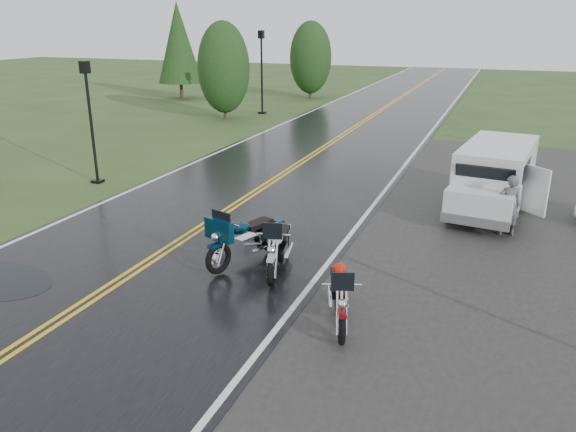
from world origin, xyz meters
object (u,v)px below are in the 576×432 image
object	(u,v)px
van_white	(454,188)
lamp_post_near_left	(91,123)
person_at_van	(509,207)
motorcycle_teal	(218,246)
motorcycle_red	(342,313)
motorcycle_silver	(272,259)
lamp_post_far_left	(262,72)

from	to	relation	value
van_white	lamp_post_near_left	bearing A→B (deg)	-171.62
van_white	person_at_van	xyz separation A→B (m)	(1.40, -0.52, -0.18)
motorcycle_teal	person_at_van	bearing A→B (deg)	59.11
motorcycle_red	motorcycle_silver	xyz separation A→B (m)	(-1.91, 1.57, 0.04)
motorcycle_silver	person_at_van	bearing A→B (deg)	35.61
motorcycle_silver	van_white	world-z (taller)	van_white
van_white	lamp_post_near_left	world-z (taller)	lamp_post_near_left
motorcycle_silver	motorcycle_red	bearing A→B (deg)	-51.99
lamp_post_near_left	lamp_post_far_left	distance (m)	15.77
van_white	motorcycle_teal	bearing A→B (deg)	-121.53
person_at_van	lamp_post_far_left	bearing A→B (deg)	-64.57
motorcycle_silver	motorcycle_teal	bearing A→B (deg)	162.01
motorcycle_red	lamp_post_far_left	bearing A→B (deg)	97.38
motorcycle_red	motorcycle_silver	world-z (taller)	motorcycle_silver
motorcycle_silver	van_white	distance (m)	6.19
motorcycle_red	motorcycle_teal	xyz separation A→B (m)	(-3.19, 1.70, 0.08)
motorcycle_teal	lamp_post_far_left	bearing A→B (deg)	130.29
motorcycle_teal	motorcycle_silver	world-z (taller)	motorcycle_teal
person_at_van	lamp_post_far_left	xyz separation A→B (m)	(-13.78, 16.06, 1.59)
van_white	person_at_van	bearing A→B (deg)	-13.22
lamp_post_near_left	person_at_van	bearing A→B (deg)	-1.38
motorcycle_silver	lamp_post_far_left	size ratio (longest dim) A/B	0.47
motorcycle_teal	motorcycle_silver	bearing A→B (deg)	13.55
lamp_post_near_left	lamp_post_far_left	bearing A→B (deg)	92.99
motorcycle_silver	lamp_post_far_left	xyz separation A→B (m)	(-9.39, 20.95, 1.71)
motorcycle_teal	motorcycle_silver	distance (m)	1.29
motorcycle_silver	lamp_post_far_left	bearing A→B (deg)	101.62
motorcycle_teal	lamp_post_far_left	size ratio (longest dim) A/B	0.50
motorcycle_teal	person_at_van	xyz separation A→B (m)	(5.66, 4.77, 0.09)
van_white	lamp_post_far_left	xyz separation A→B (m)	(-12.38, 15.53, 1.40)
lamp_post_far_left	motorcycle_silver	bearing A→B (deg)	-65.84
motorcycle_red	lamp_post_near_left	bearing A→B (deg)	127.84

